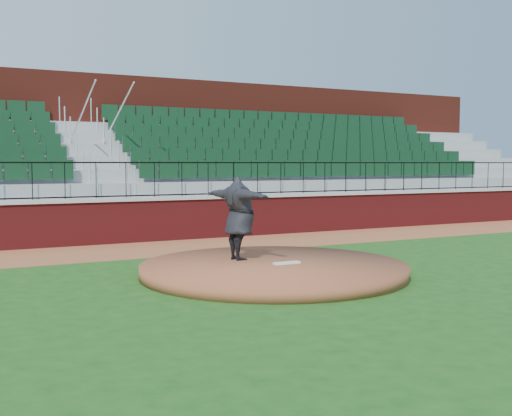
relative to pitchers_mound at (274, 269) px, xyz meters
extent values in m
plane|color=#194714|center=(0.20, -0.36, -0.12)|extent=(90.00, 90.00, 0.00)
cube|color=brown|center=(0.20, 5.04, -0.12)|extent=(34.00, 3.20, 0.01)
cube|color=maroon|center=(0.20, 6.64, 0.47)|extent=(34.00, 0.35, 1.20)
cube|color=#B7B7B7|center=(0.20, 6.64, 1.12)|extent=(34.00, 0.45, 0.10)
cube|color=maroon|center=(0.20, 12.17, 2.62)|extent=(34.00, 0.50, 5.50)
cylinder|color=brown|center=(0.00, 0.00, 0.00)|extent=(5.41, 5.41, 0.25)
cube|color=white|center=(0.20, -0.19, 0.14)|extent=(0.57, 0.15, 0.04)
imported|color=black|center=(-0.41, 0.76, 1.00)|extent=(0.91, 2.22, 1.76)
camera|label=1|loc=(-6.38, -11.24, 2.16)|focal=45.05mm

